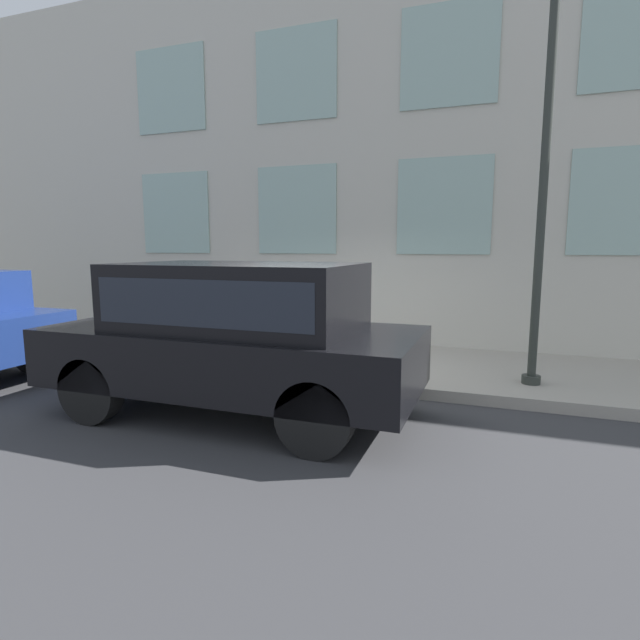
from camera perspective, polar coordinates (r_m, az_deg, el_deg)
ground_plane at (r=7.65m, az=-0.95°, el=-7.86°), size 80.00×80.00×0.00m
sidewalk at (r=9.06m, az=2.59°, el=-4.75°), size 3.12×60.00×0.17m
building_facade at (r=10.61m, az=5.63°, el=18.06°), size 0.33×40.00×7.85m
fire_hydrant at (r=7.92m, az=1.83°, el=-2.82°), size 0.37×0.47×0.85m
person at (r=8.65m, az=-1.67°, el=-0.41°), size 0.26×0.17×1.08m
parked_truck_black_near at (r=6.37m, az=-9.59°, el=-1.01°), size 2.04×4.70×1.94m
street_lamp at (r=7.89m, az=24.61°, el=20.69°), size 0.36×0.36×6.11m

